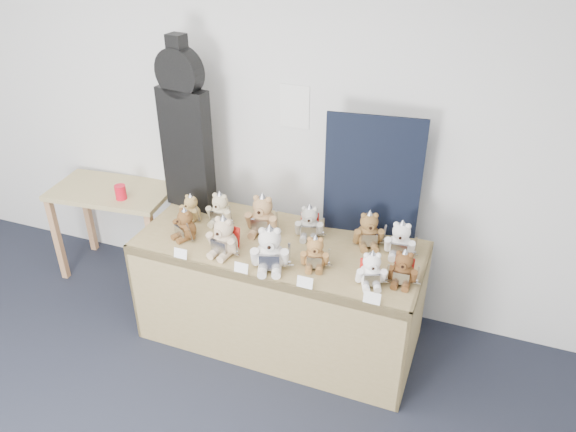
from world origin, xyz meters
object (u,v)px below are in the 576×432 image
at_px(guitar_case, 185,128).
at_px(teddy_front_left, 224,237).
at_px(teddy_front_far_left, 185,225).
at_px(teddy_front_centre, 270,250).
at_px(teddy_front_right, 315,254).
at_px(teddy_back_left, 220,210).
at_px(teddy_back_right, 369,231).
at_px(teddy_front_far_right, 371,270).
at_px(teddy_back_end, 400,241).
at_px(red_cup, 121,192).
at_px(teddy_back_centre_right, 309,223).
at_px(teddy_back_centre_left, 263,216).
at_px(teddy_back_far_left, 191,209).
at_px(side_table, 113,203).
at_px(teddy_front_end, 403,269).
at_px(display_table, 275,271).

bearing_deg(guitar_case, teddy_front_left, -35.44).
bearing_deg(teddy_front_far_left, teddy_front_centre, 15.62).
bearing_deg(teddy_front_right, teddy_front_far_left, 165.01).
height_order(teddy_back_left, teddy_back_right, teddy_back_right).
bearing_deg(teddy_front_far_right, teddy_back_right, 85.71).
relative_size(teddy_back_left, teddy_back_end, 0.97).
distance_m(red_cup, teddy_back_centre_right, 1.52).
bearing_deg(red_cup, teddy_back_centre_left, -3.85).
bearing_deg(guitar_case, teddy_front_far_right, -9.66).
bearing_deg(teddy_back_far_left, teddy_back_left, 21.13).
relative_size(side_table, teddy_front_end, 3.92).
xyz_separation_m(teddy_front_far_left, teddy_front_right, (0.91, -0.01, 0.00)).
height_order(teddy_front_end, teddy_back_far_left, teddy_front_end).
height_order(teddy_front_end, teddy_back_centre_right, teddy_back_centre_right).
bearing_deg(teddy_back_left, teddy_back_end, 3.17).
xyz_separation_m(teddy_back_left, teddy_back_right, (1.03, 0.09, 0.01)).
height_order(teddy_front_left, teddy_back_centre_right, teddy_front_left).
bearing_deg(teddy_back_right, teddy_front_centre, -158.42).
relative_size(side_table, teddy_front_far_right, 3.92).
bearing_deg(guitar_case, teddy_back_centre_left, -6.07).
height_order(display_table, teddy_back_centre_left, teddy_back_centre_left).
bearing_deg(display_table, teddy_back_end, 17.35).
xyz_separation_m(side_table, teddy_back_end, (2.30, -0.13, 0.25)).
bearing_deg(teddy_back_left, teddy_front_left, -58.59).
bearing_deg(side_table, teddy_back_right, -8.06).
bearing_deg(teddy_back_end, teddy_back_left, 177.90).
height_order(red_cup, teddy_back_right, teddy_back_right).
xyz_separation_m(side_table, teddy_front_far_left, (0.92, -0.43, 0.24)).
relative_size(teddy_back_left, teddy_back_far_left, 1.20).
height_order(guitar_case, teddy_front_centre, guitar_case).
bearing_deg(display_table, teddy_front_left, -153.17).
bearing_deg(teddy_back_centre_right, teddy_front_left, -154.66).
bearing_deg(teddy_front_left, red_cup, 167.59).
distance_m(red_cup, teddy_front_far_right, 2.06).
xyz_separation_m(teddy_front_left, teddy_back_end, (1.05, 0.37, -0.01)).
distance_m(teddy_back_left, teddy_back_end, 1.25).
xyz_separation_m(teddy_front_far_left, teddy_front_centre, (0.66, -0.12, 0.03)).
relative_size(teddy_front_right, teddy_back_end, 0.90).
relative_size(display_table, teddy_back_far_left, 8.76).
bearing_deg(teddy_front_centre, teddy_front_far_right, -12.86).
distance_m(side_table, teddy_front_centre, 1.70).
bearing_deg(teddy_back_end, teddy_front_far_left, -171.92).
height_order(side_table, teddy_front_centre, teddy_front_centre).
relative_size(teddy_front_far_left, teddy_front_far_right, 0.97).
height_order(red_cup, teddy_back_left, teddy_back_left).
xyz_separation_m(teddy_back_right, teddy_back_end, (0.22, -0.04, -0.00)).
height_order(teddy_front_centre, teddy_back_right, teddy_front_centre).
bearing_deg(red_cup, teddy_back_left, -4.60).
bearing_deg(teddy_front_far_left, guitar_case, 139.80).
height_order(display_table, teddy_back_centre_right, teddy_back_centre_right).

